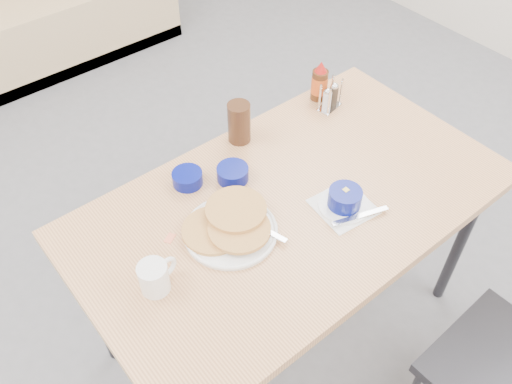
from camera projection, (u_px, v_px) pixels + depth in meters
ground at (325, 366)px, 2.15m from camera, size 6.00×6.00×0.00m
booth_bench at (19, 13)px, 3.38m from camera, size 1.90×0.56×1.22m
dining_table at (291, 213)px, 1.77m from camera, size 1.40×0.80×0.76m
pancake_plate at (230, 227)px, 1.62m from camera, size 0.28×0.28×0.05m
coffee_mug at (155, 277)px, 1.47m from camera, size 0.12×0.08×0.09m
grits_setting at (345, 200)px, 1.68m from camera, size 0.19×0.20×0.07m
creamer_bowl at (187, 178)px, 1.76m from camera, size 0.10×0.10×0.05m
butter_bowl at (233, 174)px, 1.78m from camera, size 0.11×0.11×0.05m
amber_tumbler at (239, 123)px, 1.88m from camera, size 0.10×0.10×0.15m
condiment_caddy at (330, 99)px, 2.03m from camera, size 0.11×0.07×0.12m
syrup_bottle at (320, 83)px, 2.05m from camera, size 0.06×0.06×0.16m
sugar_wrapper at (170, 238)px, 1.62m from camera, size 0.04×0.04×0.00m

